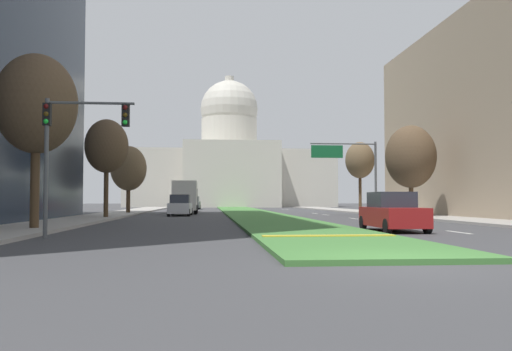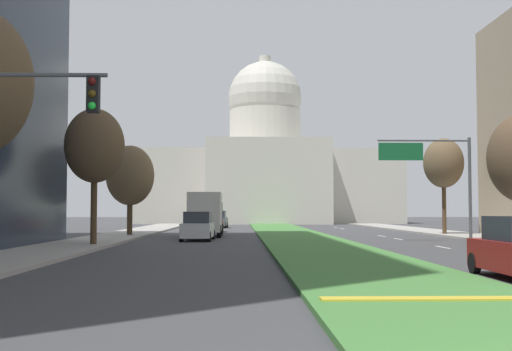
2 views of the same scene
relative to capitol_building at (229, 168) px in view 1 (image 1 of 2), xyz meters
name	(u,v)px [view 1 (image 1 of 2)]	position (x,y,z in m)	size (l,w,h in m)	color
ground_plane	(246,212)	(0.00, -47.92, -7.76)	(260.00, 260.00, 0.00)	#3D3D3F
grass_median	(250,213)	(0.00, -52.79, -7.69)	(5.22, 87.78, 0.14)	#427A38
median_curb_nose	(329,236)	(0.00, -89.29, -7.60)	(4.70, 0.50, 0.04)	gold
lane_dashes_right	(324,215)	(6.67, -57.77, -7.76)	(0.16, 58.06, 0.01)	silver
sidewalk_left	(114,214)	(-12.73, -57.67, -7.69)	(4.00, 87.78, 0.15)	#9E9991
sidewalk_right	(387,214)	(12.73, -57.67, -7.69)	(4.00, 87.78, 0.15)	#9E9991
capitol_building	(229,168)	(0.00, 0.00, 0.00)	(39.17, 26.13, 26.33)	beige
traffic_light_near_left	(70,136)	(-9.38, -87.51, -3.97)	(3.34, 0.35, 5.20)	#515456
overhead_guide_sign	(351,162)	(8.20, -61.70, -3.10)	(5.89, 0.20, 6.50)	#515456
street_tree_left_near	(36,105)	(-12.10, -82.67, -1.99)	(3.67, 3.67, 8.12)	#4C3823
street_tree_left_mid	(107,147)	(-11.74, -67.28, -2.42)	(3.18, 3.18, 7.37)	#4C3823
street_tree_right_mid	(411,157)	(11.63, -66.85, -2.98)	(3.94, 3.94, 7.26)	#4C3823
street_tree_left_far	(129,169)	(-12.03, -53.95, -3.30)	(3.52, 3.52, 6.70)	#4C3823
street_tree_right_far	(360,161)	(11.64, -52.50, -2.26)	(3.05, 3.05, 7.45)	#4C3823
sedan_lead_stopped	(392,213)	(4.07, -84.24, -6.94)	(1.99, 4.62, 1.77)	maroon
sedan_midblock	(180,206)	(-6.65, -60.29, -6.91)	(2.01, 4.65, 1.85)	silver
sedan_distant	(189,205)	(-6.50, -43.95, -6.94)	(2.09, 4.17, 1.77)	maroon
sedan_far_horizon	(193,203)	(-6.32, -30.06, -6.90)	(2.10, 4.33, 1.87)	#4C5156
box_truck_delivery	(185,197)	(-6.47, -54.09, -6.09)	(2.40, 6.40, 3.20)	black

